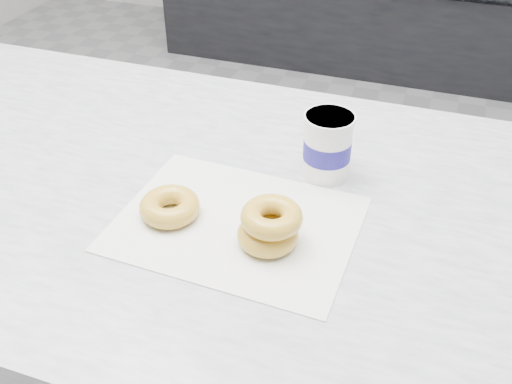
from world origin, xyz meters
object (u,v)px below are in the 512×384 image
Objects in this scene: counter at (166,350)px; donut_stack at (270,226)px; donut_single at (170,207)px; coffee_cup at (327,145)px.

donut_stack is at bearing -19.72° from counter.
donut_single is 0.86× the size of donut_stack.
coffee_cup is (0.28, 0.10, 0.50)m from counter.
donut_stack is 0.96× the size of coffee_cup.
coffee_cup reaches higher than donut_single.
coffee_cup is (0.19, 0.18, 0.04)m from donut_single.
coffee_cup is at bearing 43.45° from donut_single.
counter is 34.31× the size of donut_single.
counter is at bearing -173.23° from coffee_cup.
donut_stack is (0.25, -0.09, 0.48)m from counter.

